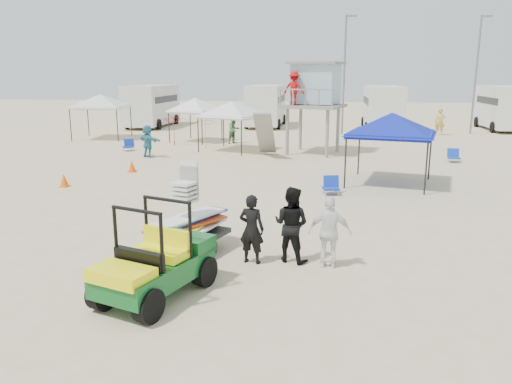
# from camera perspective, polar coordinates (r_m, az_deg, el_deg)

# --- Properties ---
(ground) EXTENTS (140.00, 140.00, 0.00)m
(ground) POSITION_cam_1_polar(r_m,az_deg,el_deg) (9.84, -5.60, -11.30)
(ground) COLOR beige
(ground) RESTS_ON ground
(utility_cart) EXTENTS (1.87, 2.61, 1.79)m
(utility_cart) POSITION_cam_1_polar(r_m,az_deg,el_deg) (9.46, -11.70, -7.11)
(utility_cart) COLOR #0D551F
(utility_cart) RESTS_ON ground
(surf_trailer) EXTENTS (1.71, 2.36, 1.90)m
(surf_trailer) POSITION_cam_1_polar(r_m,az_deg,el_deg) (11.57, -7.71, -3.45)
(surf_trailer) COLOR black
(surf_trailer) RESTS_ON ground
(man_left) EXTENTS (0.63, 0.47, 1.56)m
(man_left) POSITION_cam_1_polar(r_m,az_deg,el_deg) (10.97, -0.51, -4.25)
(man_left) COLOR black
(man_left) RESTS_ON ground
(man_mid) EXTENTS (1.01, 0.90, 1.70)m
(man_mid) POSITION_cam_1_polar(r_m,az_deg,el_deg) (11.09, 4.05, -3.70)
(man_mid) COLOR black
(man_mid) RESTS_ON ground
(man_right) EXTENTS (0.94, 0.42, 1.57)m
(man_right) POSITION_cam_1_polar(r_m,az_deg,el_deg) (10.84, 8.43, -4.57)
(man_right) COLOR white
(man_right) RESTS_ON ground
(lifeguard_tower) EXTENTS (3.53, 3.53, 4.62)m
(lifeguard_tower) POSITION_cam_1_polar(r_m,az_deg,el_deg) (26.60, 6.49, 11.81)
(lifeguard_tower) COLOR gray
(lifeguard_tower) RESTS_ON ground
(canopy_blue) EXTENTS (3.55, 3.55, 3.11)m
(canopy_blue) POSITION_cam_1_polar(r_m,az_deg,el_deg) (19.44, 15.28, 8.32)
(canopy_blue) COLOR black
(canopy_blue) RESTS_ON ground
(canopy_white_a) EXTENTS (3.56, 3.56, 3.09)m
(canopy_white_a) POSITION_cam_1_polar(r_m,az_deg,el_deg) (27.35, -2.81, 10.03)
(canopy_white_a) COLOR black
(canopy_white_a) RESTS_ON ground
(canopy_white_b) EXTENTS (3.44, 3.44, 3.25)m
(canopy_white_b) POSITION_cam_1_polar(r_m,az_deg,el_deg) (34.22, -17.38, 10.37)
(canopy_white_b) COLOR black
(canopy_white_b) RESTS_ON ground
(canopy_white_c) EXTENTS (3.16, 3.16, 3.10)m
(canopy_white_c) POSITION_cam_1_polar(r_m,az_deg,el_deg) (31.43, -6.97, 10.38)
(canopy_white_c) COLOR black
(canopy_white_c) RESTS_ON ground
(umbrella_a) EXTENTS (2.40, 2.43, 1.76)m
(umbrella_a) POSITION_cam_1_polar(r_m,az_deg,el_deg) (29.81, -9.40, 6.93)
(umbrella_a) COLOR red
(umbrella_a) RESTS_ON ground
(umbrella_b) EXTENTS (2.59, 2.60, 1.70)m
(umbrella_b) POSITION_cam_1_polar(r_m,az_deg,el_deg) (28.28, -5.74, 6.64)
(umbrella_b) COLOR gold
(umbrella_b) RESTS_ON ground
(cone_near) EXTENTS (0.34, 0.34, 0.50)m
(cone_near) POSITION_cam_1_polar(r_m,az_deg,el_deg) (19.90, -21.09, 1.27)
(cone_near) COLOR #FF5C08
(cone_near) RESTS_ON ground
(cone_far) EXTENTS (0.34, 0.34, 0.50)m
(cone_far) POSITION_cam_1_polar(r_m,az_deg,el_deg) (22.08, -14.00, 2.88)
(cone_far) COLOR #F95207
(cone_far) RESTS_ON ground
(beach_chair_a) EXTENTS (0.73, 0.83, 0.64)m
(beach_chair_a) POSITION_cam_1_polar(r_m,az_deg,el_deg) (28.40, -14.36, 5.23)
(beach_chair_a) COLOR #1036B1
(beach_chair_a) RESTS_ON ground
(beach_chair_b) EXTENTS (0.64, 0.68, 0.64)m
(beach_chair_b) POSITION_cam_1_polar(r_m,az_deg,el_deg) (17.62, 8.56, 0.77)
(beach_chair_b) COLOR #1034B7
(beach_chair_b) RESTS_ON ground
(beach_chair_c) EXTENTS (0.54, 0.58, 0.64)m
(beach_chair_c) POSITION_cam_1_polar(r_m,az_deg,el_deg) (25.70, 21.65, 3.90)
(beach_chair_c) COLOR #103EB4
(beach_chair_c) RESTS_ON ground
(rv_far_left) EXTENTS (2.64, 6.80, 3.25)m
(rv_far_left) POSITION_cam_1_polar(r_m,az_deg,el_deg) (41.27, -11.82, 9.82)
(rv_far_left) COLOR silver
(rv_far_left) RESTS_ON ground
(rv_mid_left) EXTENTS (2.65, 6.50, 3.25)m
(rv_mid_left) POSITION_cam_1_polar(r_m,az_deg,el_deg) (40.57, 1.14, 10.04)
(rv_mid_left) COLOR silver
(rv_mid_left) RESTS_ON ground
(rv_mid_right) EXTENTS (2.64, 7.00, 3.25)m
(rv_mid_right) POSITION_cam_1_polar(r_m,az_deg,el_deg) (38.91, 14.28, 9.51)
(rv_mid_right) COLOR silver
(rv_mid_right) RESTS_ON ground
(rv_far_right) EXTENTS (2.64, 6.60, 3.25)m
(rv_far_right) POSITION_cam_1_polar(r_m,az_deg,el_deg) (42.19, 26.48, 8.80)
(rv_far_right) COLOR silver
(rv_far_right) RESTS_ON ground
(light_pole_left) EXTENTS (0.14, 0.14, 8.00)m
(light_pole_left) POSITION_cam_1_polar(r_m,az_deg,el_deg) (35.67, 10.03, 12.94)
(light_pole_left) COLOR slate
(light_pole_left) RESTS_ON ground
(light_pole_right) EXTENTS (0.14, 0.14, 8.00)m
(light_pole_right) POSITION_cam_1_polar(r_m,az_deg,el_deg) (38.42, 23.83, 12.05)
(light_pole_right) COLOR slate
(light_pole_right) RESTS_ON ground
(distant_beachgoers) EXTENTS (17.69, 13.05, 1.82)m
(distant_beachgoers) POSITION_cam_1_polar(r_m,az_deg,el_deg) (28.89, -0.68, 6.82)
(distant_beachgoers) COLOR #48794F
(distant_beachgoers) RESTS_ON ground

